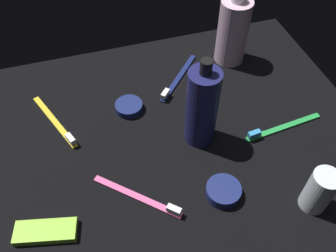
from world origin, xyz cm
name	(u,v)px	position (x,y,z in cm)	size (l,w,h in cm)	color
ground_plane	(168,137)	(0.00, 0.00, -0.60)	(84.00, 64.00, 1.20)	black
lotion_bottle	(202,107)	(-6.09, 2.16, 8.91)	(6.21, 6.21, 20.23)	navy
bodywash_bottle	(233,31)	(-22.02, -19.53, 8.23)	(7.36, 7.36, 18.19)	silver
deodorant_stick	(319,191)	(-20.24, 22.71, 4.55)	(4.73, 4.73, 9.10)	silver
toothbrush_navy	(177,79)	(-6.84, -15.20, 0.61)	(13.03, 14.09, 2.10)	navy
toothbrush_pink	(142,198)	(8.85, 13.03, 0.61)	(14.04, 13.09, 2.10)	#E55999
toothbrush_yellow	(57,123)	(21.97, -9.58, 0.61)	(7.97, 17.10, 2.10)	yellow
toothbrush_green	(280,128)	(-23.04, 5.35, 0.61)	(18.03, 2.97, 2.10)	green
snack_bar_lime	(46,232)	(26.08, 14.54, 0.75)	(10.40, 4.00, 1.50)	#8CD133
cream_tin_left	(223,191)	(-5.61, 16.28, 1.09)	(6.44, 6.44, 2.17)	navy
cream_tin_right	(129,107)	(6.13, -9.56, 0.85)	(6.08, 6.08, 1.71)	navy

